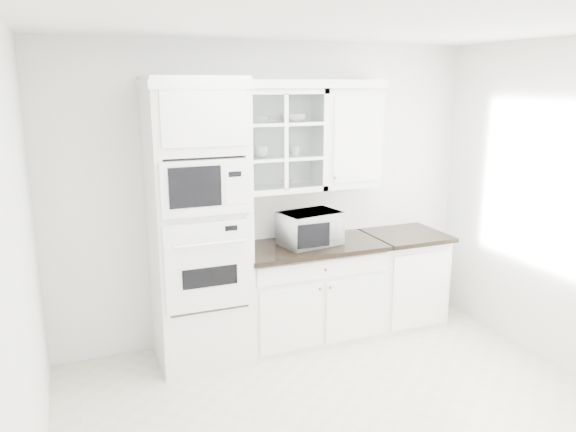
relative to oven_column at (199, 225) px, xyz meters
name	(u,v)px	position (x,y,z in m)	size (l,w,h in m)	color
ground	(357,428)	(0.75, -1.42, -1.19)	(4.00, 3.50, 0.01)	beige
room_shell	(335,167)	(0.75, -0.99, 0.58)	(4.00, 3.50, 2.70)	white
oven_column	(199,225)	(0.00, 0.00, 0.00)	(0.76, 0.68, 2.40)	white
base_cabinet_run	(310,291)	(1.03, 0.03, -0.74)	(1.32, 0.67, 0.92)	white
extra_base_cabinet	(402,277)	(2.03, 0.03, -0.74)	(0.72, 0.67, 0.92)	white
upper_cabinet_glass	(279,141)	(0.78, 0.17, 0.65)	(0.80, 0.33, 0.90)	white
upper_cabinet_solid	(348,138)	(1.46, 0.17, 0.65)	(0.55, 0.33, 0.90)	white
crown_molding	(268,84)	(0.68, 0.14, 1.14)	(2.14, 0.38, 0.07)	white
countertop_microwave	(309,228)	(1.01, 0.02, -0.13)	(0.52, 0.43, 0.30)	white
bowl_a	(257,119)	(0.59, 0.18, 0.84)	(0.22, 0.22, 0.05)	white
bowl_b	(294,117)	(0.93, 0.18, 0.85)	(0.22, 0.22, 0.07)	white
cup_a	(262,152)	(0.62, 0.17, 0.56)	(0.13, 0.13, 0.10)	white
cup_b	(296,151)	(0.94, 0.17, 0.55)	(0.09, 0.09, 0.09)	white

